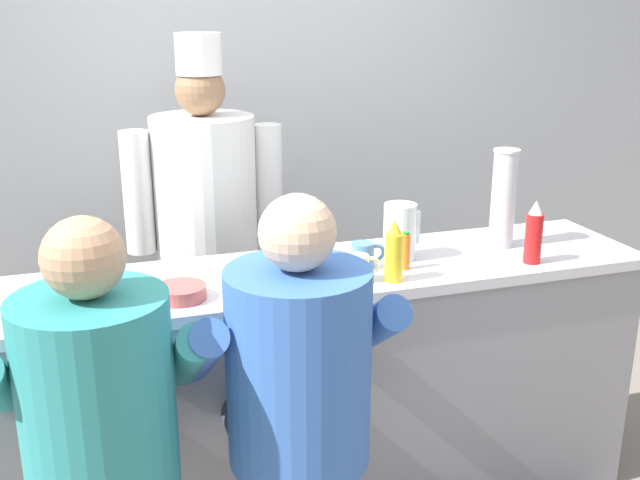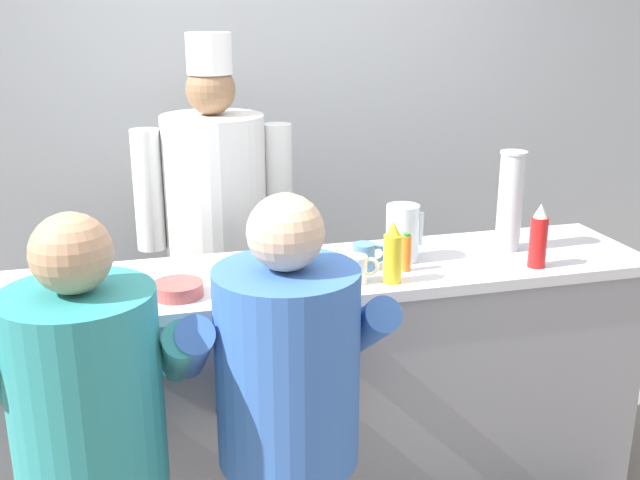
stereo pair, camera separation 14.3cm
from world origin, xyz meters
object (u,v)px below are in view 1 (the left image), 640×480
water_pitcher_clear (400,231)px  diner_seated_teal (99,408)px  hot_sauce_bottle_orange (405,251)px  coffee_mug_blue (364,255)px  napkin_dispenser_chrome (291,274)px  cook_in_whites_near (206,221)px  breakfast_plate (96,309)px  cup_stack_steel (503,198)px  cereal_bowl (181,292)px  diner_seated_blue (295,376)px  mustard_bottle_yellow (394,253)px  coffee_mug_white (359,268)px  ketchup_bottle_red (534,234)px

water_pitcher_clear → diner_seated_teal: bearing=-154.5°
hot_sauce_bottle_orange → coffee_mug_blue: (-0.14, 0.06, -0.02)m
coffee_mug_blue → napkin_dispenser_chrome: napkin_dispenser_chrome is taller
coffee_mug_blue → napkin_dispenser_chrome: (-0.32, -0.15, 0.02)m
napkin_dispenser_chrome → cook_in_whites_near: 0.98m
breakfast_plate → cup_stack_steel: 1.57m
breakfast_plate → cereal_bowl: breakfast_plate is taller
hot_sauce_bottle_orange → diner_seated_blue: bearing=-142.0°
mustard_bottle_yellow → coffee_mug_white: (-0.12, 0.03, -0.05)m
hot_sauce_bottle_orange → cook_in_whites_near: 1.05m
mustard_bottle_yellow → napkin_dispenser_chrome: bearing=179.6°
ketchup_bottle_red → breakfast_plate: (-1.55, 0.01, -0.10)m
mustard_bottle_yellow → water_pitcher_clear: (0.12, 0.21, 0.00)m
ketchup_bottle_red → diner_seated_blue: size_ratio=0.17×
breakfast_plate → napkin_dispenser_chrome: napkin_dispenser_chrome is taller
ketchup_bottle_red → cereal_bowl: 1.29m
water_pitcher_clear → coffee_mug_blue: (-0.16, -0.05, -0.06)m
mustard_bottle_yellow → hot_sauce_bottle_orange: 0.13m
water_pitcher_clear → cup_stack_steel: 0.45m
coffee_mug_blue → napkin_dispenser_chrome: bearing=-154.1°
ketchup_bottle_red → coffee_mug_white: ketchup_bottle_red is taller
napkin_dispenser_chrome → ketchup_bottle_red: bearing=0.7°
cereal_bowl → coffee_mug_white: size_ratio=1.36×
ketchup_bottle_red → coffee_mug_blue: (-0.61, 0.14, -0.06)m
mustard_bottle_yellow → cereal_bowl: bearing=175.2°
ketchup_bottle_red → coffee_mug_blue: size_ratio=1.83×
cook_in_whites_near → diner_seated_blue: bearing=-88.7°
cereal_bowl → napkin_dispenser_chrome: (0.36, -0.06, 0.04)m
water_pitcher_clear → napkin_dispenser_chrome: bearing=-156.6°
coffee_mug_white → cook_in_whites_near: (-0.36, 0.95, -0.06)m
breakfast_plate → napkin_dispenser_chrome: (0.62, -0.02, 0.05)m
mustard_bottle_yellow → cup_stack_steel: 0.61m
diner_seated_blue → cook_in_whites_near: size_ratio=0.79×
breakfast_plate → napkin_dispenser_chrome: bearing=-2.3°
napkin_dispenser_chrome → coffee_mug_blue: bearing=25.9°
coffee_mug_white → napkin_dispenser_chrome: (-0.25, -0.03, 0.02)m
cereal_bowl → napkin_dispenser_chrome: bearing=-9.2°
cup_stack_steel → diner_seated_blue: diner_seated_blue is taller
breakfast_plate → cook_in_whites_near: cook_in_whites_near is taller
ketchup_bottle_red → coffee_mug_blue: 0.63m
breakfast_plate → hot_sauce_bottle_orange: bearing=3.6°
cup_stack_steel → mustard_bottle_yellow: bearing=-158.1°
water_pitcher_clear → diner_seated_teal: diner_seated_teal is taller
cup_stack_steel → cook_in_whites_near: 1.30m
diner_seated_teal → water_pitcher_clear: bearing=25.5°
coffee_mug_white → coffee_mug_blue: 0.14m
cook_in_whites_near → ketchup_bottle_red: bearing=-42.7°
ketchup_bottle_red → hot_sauce_bottle_orange: bearing=170.3°
ketchup_bottle_red → water_pitcher_clear: bearing=156.3°
water_pitcher_clear → cup_stack_steel: bearing=1.8°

